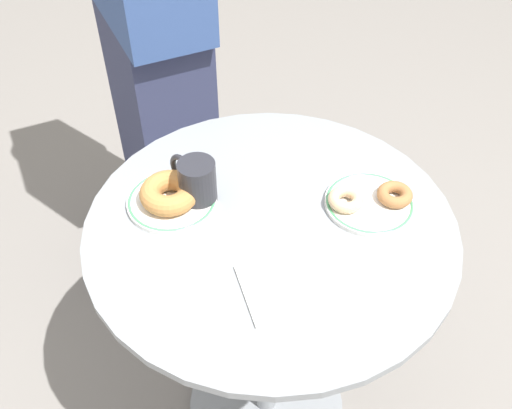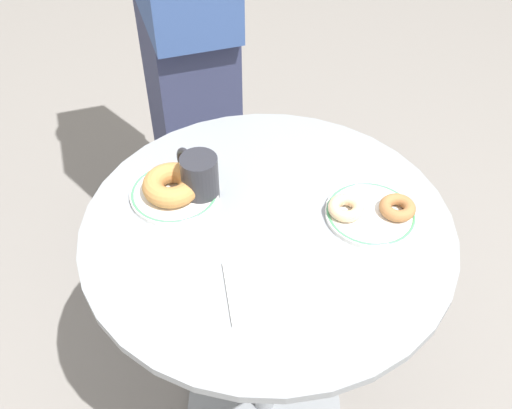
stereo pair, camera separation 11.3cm
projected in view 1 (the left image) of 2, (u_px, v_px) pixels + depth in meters
The scene contains 10 objects.
ground_plane at pixel (265, 407), 1.69m from camera, with size 7.00×7.00×0.02m, color gray.
cafe_table at pixel (267, 304), 1.33m from camera, with size 0.74×0.74×0.77m.
plate_left at pixel (170, 201), 1.17m from camera, with size 0.18×0.18×0.01m.
plate_right at pixel (367, 203), 1.17m from camera, with size 0.18×0.18×0.01m.
donut_old_fashioned at pixel (167, 193), 1.15m from camera, with size 0.12×0.12×0.04m, color #BC7F42.
donut_cinnamon at pixel (393, 194), 1.16m from camera, with size 0.07×0.07×0.02m, color #A36B3D.
donut_glazed at pixel (344, 199), 1.15m from camera, with size 0.07×0.07×0.02m, color #E0B789.
paper_napkin at pixel (281, 287), 1.02m from camera, with size 0.14×0.14×0.01m, color white.
coffee_mug at pixel (194, 182), 1.15m from camera, with size 0.10×0.10×0.10m.
person_figure at pixel (150, 41), 1.59m from camera, with size 0.39×0.50×1.66m.
Camera 1 is at (-0.03, -0.79, 1.60)m, focal length 40.44 mm.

